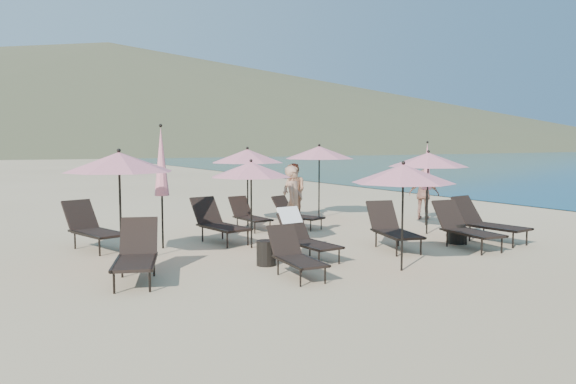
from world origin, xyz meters
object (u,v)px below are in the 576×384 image
umbrella_open_5 (403,174)px  side_table_0 (266,253)px  lounger_1 (295,254)px  lounger_4 (465,227)px  lounger_6 (93,227)px  lounger_8 (249,215)px  lounger_0 (136,254)px  side_table_1 (457,234)px  beachgoer_b (294,191)px  beachgoer_c (424,194)px  beachgoer_a (294,203)px  umbrella_open_3 (247,156)px  umbrella_closed_1 (161,162)px  lounger_3 (392,228)px  lounger_9 (296,214)px  lounger_7 (218,222)px  umbrella_open_4 (319,153)px  umbrella_closed_0 (427,167)px  umbrella_open_0 (119,162)px  umbrella_open_2 (428,160)px  umbrella_open_1 (251,170)px  lounger_5 (487,221)px  lounger_2 (304,235)px

umbrella_open_5 → side_table_0: size_ratio=4.19×
lounger_1 → lounger_4: (4.72, 0.43, 0.08)m
lounger_6 → lounger_8: bearing=-5.4°
lounger_0 → side_table_1: size_ratio=4.01×
side_table_0 → beachgoer_b: bearing=55.1°
lounger_6 → lounger_8: lounger_6 is taller
beachgoer_c → lounger_8: bearing=43.1°
umbrella_open_5 → beachgoer_a: umbrella_open_5 is taller
umbrella_open_3 → umbrella_closed_1: size_ratio=0.81×
umbrella_closed_1 → beachgoer_b: (5.16, 2.95, -1.08)m
lounger_3 → lounger_9: bearing=110.7°
lounger_7 → umbrella_open_4: 5.19m
lounger_9 → umbrella_open_3: size_ratio=0.71×
umbrella_closed_1 → lounger_7: bearing=6.2°
lounger_8 → umbrella_open_3: umbrella_open_3 is taller
lounger_7 → side_table_1: bearing=-40.8°
lounger_3 → beachgoer_a: 2.54m
lounger_4 → umbrella_open_3: size_ratio=0.81×
lounger_1 → lounger_7: bearing=92.4°
lounger_3 → umbrella_closed_0: bearing=51.3°
lounger_1 → lounger_8: bearing=77.7°
umbrella_open_0 → umbrella_open_4: size_ratio=0.97×
beachgoer_b → beachgoer_c: 4.03m
umbrella_closed_0 → umbrella_open_2: bearing=-132.8°
umbrella_open_2 → side_table_0: size_ratio=4.48×
lounger_3 → lounger_9: 3.72m
umbrella_open_0 → lounger_9: bearing=23.6°
umbrella_open_5 → umbrella_open_3: bearing=90.6°
lounger_6 → lounger_9: bearing=-12.2°
lounger_3 → umbrella_open_2: bearing=43.7°
lounger_8 → side_table_1: (3.30, -4.39, -0.17)m
lounger_3 → lounger_4: bearing=-10.2°
umbrella_open_2 → beachgoer_b: bearing=107.7°
umbrella_open_1 → umbrella_closed_1: umbrella_closed_1 is taller
lounger_9 → lounger_7: bearing=179.2°
umbrella_open_0 → beachgoer_a: umbrella_open_0 is taller
lounger_9 → beachgoer_a: 1.93m
lounger_1 → lounger_6: size_ratio=0.78×
lounger_8 → umbrella_open_2: umbrella_open_2 is taller
umbrella_open_5 → beachgoer_c: (5.27, 4.99, -1.03)m
umbrella_open_1 → umbrella_open_5: umbrella_open_5 is taller
lounger_7 → umbrella_closed_0: (6.22, -0.50, 1.20)m
umbrella_open_4 → lounger_8: bearing=-162.2°
beachgoer_b → beachgoer_a: bearing=-43.0°
lounger_0 → lounger_5: lounger_5 is taller
lounger_0 → umbrella_open_3: 6.62m
lounger_5 → umbrella_open_0: size_ratio=0.84×
lounger_2 → umbrella_open_5: umbrella_open_5 is taller
lounger_6 → umbrella_open_0: bearing=-101.3°
umbrella_open_0 → umbrella_closed_1: umbrella_closed_1 is taller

